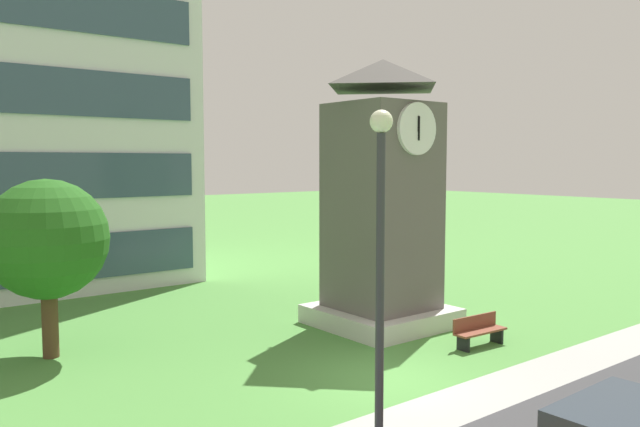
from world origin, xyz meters
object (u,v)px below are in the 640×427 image
at_px(clock_tower, 382,210).
at_px(street_lamp, 380,261).
at_px(tree_by_building, 47,240).
at_px(park_bench, 479,331).

relative_size(clock_tower, street_lamp, 1.40).
distance_m(street_lamp, tree_by_building, 10.95).
xyz_separation_m(clock_tower, park_bench, (0.55, -3.50, -3.32)).
distance_m(park_bench, tree_by_building, 12.35).
bearing_deg(street_lamp, tree_by_building, 101.41).
bearing_deg(clock_tower, tree_by_building, 161.99).
relative_size(park_bench, tree_by_building, 0.37).
height_order(street_lamp, tree_by_building, street_lamp).
height_order(clock_tower, street_lamp, clock_tower).
distance_m(clock_tower, street_lamp, 10.59).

